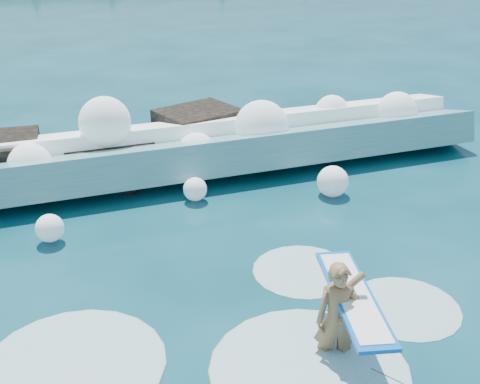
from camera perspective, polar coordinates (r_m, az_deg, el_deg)
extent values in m
plane|color=#07323E|center=(10.71, -3.94, -11.22)|extent=(200.00, 200.00, 0.00)
cube|color=teal|center=(15.96, -7.46, 2.99)|extent=(17.96, 2.74, 1.50)
cube|color=white|center=(16.54, -8.19, 5.39)|extent=(17.96, 1.27, 0.70)
cube|color=black|center=(16.02, -12.01, 2.44)|extent=(2.43, 2.34, 1.07)
cube|color=black|center=(17.58, -3.95, 5.45)|extent=(2.56, 2.29, 1.49)
imported|color=#896140|center=(9.55, 9.21, -11.87)|extent=(0.81, 0.66, 1.92)
cube|color=blue|center=(9.52, 10.70, -9.70)|extent=(1.23, 2.70, 0.07)
cube|color=white|center=(9.51, 10.71, -9.62)|extent=(1.07, 2.46, 0.07)
cylinder|color=black|center=(8.96, 14.00, -16.68)|extent=(0.01, 0.91, 0.43)
sphere|color=white|center=(15.55, -19.29, 2.42)|extent=(1.09, 1.09, 1.09)
sphere|color=white|center=(15.92, -12.69, 6.47)|extent=(1.34, 1.34, 1.34)
sphere|color=white|center=(15.93, -4.14, 3.82)|extent=(1.02, 1.02, 1.02)
sphere|color=white|center=(16.55, 2.05, 6.15)|extent=(1.49, 1.49, 1.49)
sphere|color=white|center=(18.26, 8.71, 7.51)|extent=(1.01, 1.01, 1.01)
sphere|color=white|center=(18.62, 14.65, 7.38)|extent=(1.19, 1.19, 1.19)
sphere|color=white|center=(13.21, -17.59, -3.29)|extent=(0.60, 0.60, 0.60)
sphere|color=white|center=(14.49, -4.28, 0.27)|extent=(0.58, 0.58, 0.58)
sphere|color=white|center=(14.93, 8.79, 0.99)|extent=(0.78, 0.78, 0.78)
ellipsoid|color=silver|center=(9.59, 6.58, -16.35)|extent=(3.11, 3.11, 0.16)
ellipsoid|color=silver|center=(11.17, 15.35, -10.50)|extent=(1.98, 1.98, 0.10)
ellipsoid|color=silver|center=(9.93, -15.55, -15.54)|extent=(2.90, 2.90, 0.14)
ellipsoid|color=silver|center=(11.86, 5.99, -7.43)|extent=(1.99, 1.99, 0.10)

